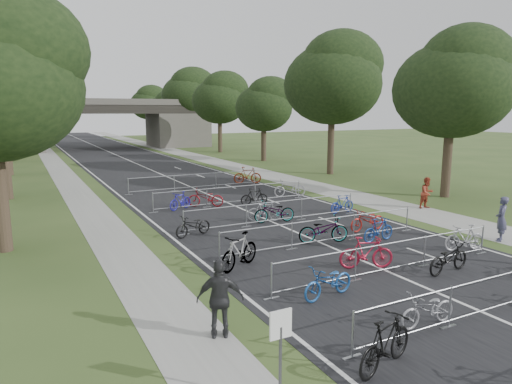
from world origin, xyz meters
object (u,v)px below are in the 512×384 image
(overpass_bridge, at_px, (100,124))
(pedestrian_b, at_px, (427,193))
(pedestrian_c, at_px, (220,299))
(park_sign, at_px, (281,339))
(pedestrian_a, at_px, (501,219))

(overpass_bridge, xyz_separation_m, pedestrian_b, (9.20, -50.97, -2.66))
(overpass_bridge, bearing_deg, pedestrian_c, -96.55)
(overpass_bridge, bearing_deg, park_sign, -96.26)
(overpass_bridge, xyz_separation_m, pedestrian_c, (-6.80, -59.21, -2.57))
(pedestrian_a, relative_size, pedestrian_b, 1.08)
(pedestrian_a, distance_m, pedestrian_b, 6.52)
(pedestrian_a, relative_size, pedestrian_c, 0.98)
(pedestrian_b, bearing_deg, park_sign, -144.01)
(pedestrian_a, bearing_deg, pedestrian_c, -23.08)
(pedestrian_a, bearing_deg, park_sign, -12.09)
(park_sign, bearing_deg, pedestrian_b, 34.59)
(overpass_bridge, distance_m, pedestrian_b, 51.86)
(overpass_bridge, height_order, pedestrian_c, overpass_bridge)
(park_sign, distance_m, pedestrian_a, 14.48)
(park_sign, distance_m, pedestrian_c, 2.81)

